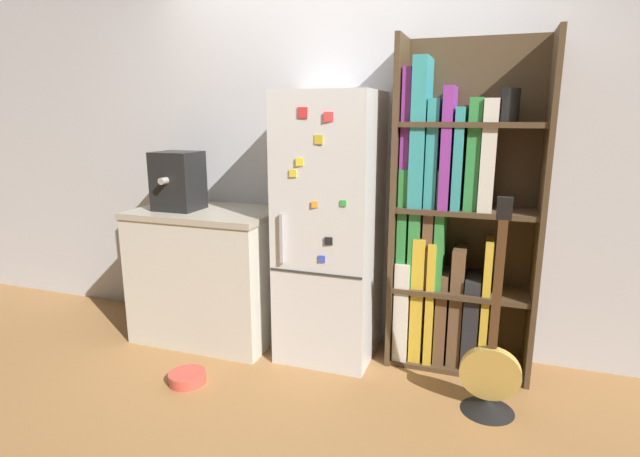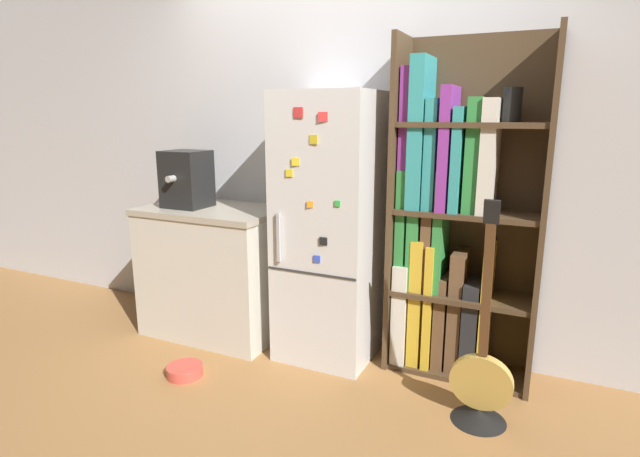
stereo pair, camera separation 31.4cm
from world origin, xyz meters
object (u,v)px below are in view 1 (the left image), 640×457
(pet_bowl, at_px, (187,377))
(refrigerator, at_px, (330,228))
(guitar, at_px, (489,382))
(bookshelf, at_px, (449,224))
(espresso_machine, at_px, (178,181))

(pet_bowl, bearing_deg, refrigerator, 44.73)
(guitar, height_order, pet_bowl, guitar)
(refrigerator, bearing_deg, pet_bowl, -135.27)
(bookshelf, bearing_deg, guitar, -60.05)
(espresso_machine, relative_size, guitar, 0.33)
(refrigerator, relative_size, bookshelf, 0.85)
(pet_bowl, bearing_deg, espresso_machine, 123.54)
(pet_bowl, bearing_deg, bookshelf, 29.40)
(guitar, bearing_deg, bookshelf, 119.95)
(espresso_machine, bearing_deg, guitar, -8.29)
(espresso_machine, distance_m, guitar, 2.28)
(bookshelf, distance_m, espresso_machine, 1.79)
(bookshelf, bearing_deg, pet_bowl, -150.60)
(refrigerator, height_order, espresso_machine, refrigerator)
(bookshelf, relative_size, pet_bowl, 9.10)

